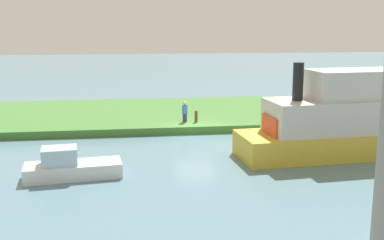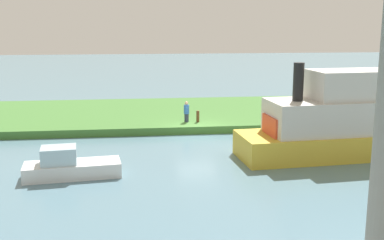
# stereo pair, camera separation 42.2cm
# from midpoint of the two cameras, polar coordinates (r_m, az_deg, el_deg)

# --- Properties ---
(ground_plane) EXTENTS (160.00, 160.00, 0.00)m
(ground_plane) POSITION_cam_midpoint_polar(r_m,az_deg,el_deg) (30.48, 0.99, -1.76)
(ground_plane) COLOR slate
(grassy_bank) EXTENTS (80.00, 12.00, 0.50)m
(grassy_bank) POSITION_cam_midpoint_polar(r_m,az_deg,el_deg) (36.25, -0.29, 0.81)
(grassy_bank) COLOR #427533
(grassy_bank) RESTS_ON ground
(person_on_bank) EXTENTS (0.51, 0.51, 1.39)m
(person_on_bank) POSITION_cam_midpoint_polar(r_m,az_deg,el_deg) (31.81, -0.28, 1.02)
(person_on_bank) COLOR #2D334C
(person_on_bank) RESTS_ON grassy_bank
(mooring_post) EXTENTS (0.20, 0.20, 0.76)m
(mooring_post) POSITION_cam_midpoint_polar(r_m,az_deg,el_deg) (31.80, 1.08, 0.43)
(mooring_post) COLOR brown
(mooring_post) RESTS_ON grassy_bank
(motorboat_red) EXTENTS (10.11, 4.07, 5.05)m
(motorboat_red) POSITION_cam_midpoint_polar(r_m,az_deg,el_deg) (26.50, 17.49, -0.20)
(motorboat_red) COLOR gold
(motorboat_red) RESTS_ON ground
(houseboat_blue) EXTENTS (4.55, 2.06, 1.47)m
(houseboat_blue) POSITION_cam_midpoint_polar(r_m,az_deg,el_deg) (22.79, -14.00, -5.39)
(houseboat_blue) COLOR white
(houseboat_blue) RESTS_ON ground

